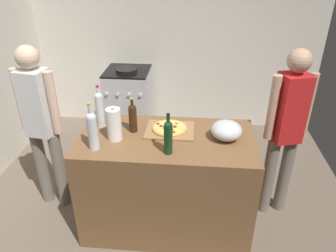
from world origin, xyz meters
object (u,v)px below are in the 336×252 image
object	(u,v)px
person_in_stripes	(41,121)
wine_bottle_green	(133,117)
mixing_bowl	(227,130)
person_in_red	(286,127)
paper_towel_roll	(114,124)
wine_bottle_clear	(168,136)
stove	(129,102)
wine_bottle_amber	(92,129)
pizza	(170,128)
wine_bottle_dark	(100,108)

from	to	relation	value
person_in_stripes	wine_bottle_green	bearing A→B (deg)	-7.15
mixing_bowl	person_in_red	world-z (taller)	person_in_red
wine_bottle_green	paper_towel_roll	bearing A→B (deg)	-131.67
paper_towel_roll	person_in_stripes	world-z (taller)	person_in_stripes
person_in_stripes	wine_bottle_clear	bearing A→B (deg)	-19.24
mixing_bowl	person_in_stripes	world-z (taller)	person_in_stripes
paper_towel_roll	stove	size ratio (longest dim) A/B	0.29
wine_bottle_amber	wine_bottle_clear	xyz separation A→B (m)	(0.56, -0.01, -0.02)
wine_bottle_green	pizza	bearing A→B (deg)	3.69
pizza	mixing_bowl	bearing A→B (deg)	-9.68
wine_bottle_dark	person_in_stripes	world-z (taller)	person_in_stripes
wine_bottle_amber	wine_bottle_green	bearing A→B (deg)	50.05
stove	person_in_red	world-z (taller)	person_in_red
wine_bottle_green	person_in_red	xyz separation A→B (m)	(1.29, 0.19, -0.13)
wine_bottle_dark	person_in_stripes	xyz separation A→B (m)	(-0.56, 0.04, -0.17)
person_in_stripes	wine_bottle_dark	bearing A→B (deg)	-4.28
person_in_red	wine_bottle_dark	bearing A→B (deg)	-175.55
stove	wine_bottle_clear	bearing A→B (deg)	-69.68
wine_bottle_dark	wine_bottle_clear	world-z (taller)	wine_bottle_dark
wine_bottle_amber	stove	xyz separation A→B (m)	(-0.13, 1.88, -0.63)
pizza	paper_towel_roll	size ratio (longest dim) A/B	1.09
mixing_bowl	wine_bottle_green	world-z (taller)	wine_bottle_green
stove	wine_bottle_amber	bearing A→B (deg)	-85.89
mixing_bowl	wine_bottle_clear	world-z (taller)	wine_bottle_clear
paper_towel_roll	pizza	bearing A→B (deg)	20.31
wine_bottle_green	person_in_red	distance (m)	1.31
wine_bottle_amber	person_in_red	distance (m)	1.62
pizza	person_in_stripes	world-z (taller)	person_in_stripes
wine_bottle_amber	mixing_bowl	bearing A→B (deg)	13.13
wine_bottle_clear	person_in_red	distance (m)	1.10
mixing_bowl	person_in_red	size ratio (longest dim) A/B	0.16
wine_bottle_dark	mixing_bowl	bearing A→B (deg)	-6.70
wine_bottle_dark	wine_bottle_clear	size ratio (longest dim) A/B	1.13
mixing_bowl	paper_towel_roll	distance (m)	0.89
wine_bottle_dark	stove	xyz separation A→B (m)	(-0.09, 1.52, -0.63)
wine_bottle_clear	wine_bottle_dark	bearing A→B (deg)	148.93
mixing_bowl	wine_bottle_clear	xyz separation A→B (m)	(-0.44, -0.24, 0.07)
person_in_stripes	person_in_red	distance (m)	2.15
wine_bottle_green	person_in_stripes	size ratio (longest dim) A/B	0.19
paper_towel_roll	person_in_stripes	xyz separation A→B (m)	(-0.73, 0.24, -0.13)
wine_bottle_green	wine_bottle_clear	xyz separation A→B (m)	(0.32, -0.30, 0.01)
wine_bottle_green	wine_bottle_amber	world-z (taller)	wine_bottle_amber
wine_bottle_dark	person_in_red	bearing A→B (deg)	4.45
wine_bottle_dark	person_in_stripes	size ratio (longest dim) A/B	0.23
wine_bottle_dark	wine_bottle_amber	size ratio (longest dim) A/B	0.97
wine_bottle_dark	wine_bottle_green	size ratio (longest dim) A/B	1.23
pizza	wine_bottle_amber	xyz separation A→B (m)	(-0.55, -0.31, 0.14)
mixing_bowl	paper_towel_roll	size ratio (longest dim) A/B	0.93
wine_bottle_dark	person_in_red	size ratio (longest dim) A/B	0.23
paper_towel_roll	mixing_bowl	bearing A→B (deg)	5.14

